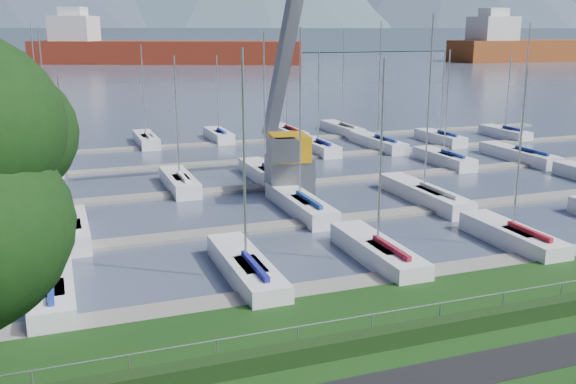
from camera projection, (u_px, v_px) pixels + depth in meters
name	position (u px, v px, depth m)	size (l,w,h in m)	color
path	(438.00, 377.00, 22.04)	(160.00, 2.00, 0.04)	black
water	(80.00, 59.00, 261.51)	(800.00, 540.00, 0.20)	#475268
hedge	(400.00, 335.00, 24.32)	(80.00, 0.70, 0.70)	black
fence	(396.00, 310.00, 24.48)	(0.04, 0.04, 80.00)	#979BA0
foothill	(72.00, 40.00, 323.63)	(900.00, 80.00, 12.00)	#41515F
docks	(225.00, 190.00, 48.49)	(90.00, 41.60, 0.25)	slate
crane	(289.00, 117.00, 47.37)	(4.77, 13.36, 22.35)	#5C5E63
cargo_ship_mid	(156.00, 52.00, 225.36)	(93.60, 53.23, 21.50)	maroon
cargo_ship_east	(551.00, 50.00, 246.48)	(90.92, 20.68, 21.50)	brown
sailboat_fleet	(184.00, 114.00, 48.53)	(74.97, 49.47, 13.20)	maroon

